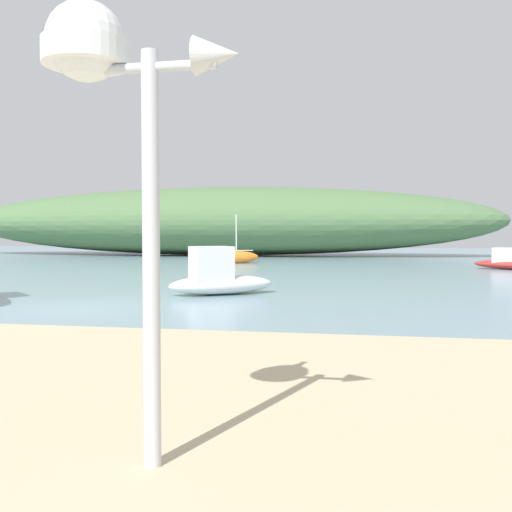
{
  "coord_description": "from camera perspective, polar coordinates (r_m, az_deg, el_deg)",
  "views": [
    {
      "loc": [
        6.72,
        -12.75,
        1.81
      ],
      "look_at": [
        3.31,
        5.73,
        1.06
      ],
      "focal_mm": 40.87,
      "sensor_mm": 36.0,
      "label": 1
    }
  ],
  "objects": [
    {
      "name": "ground_plane",
      "position": [
        14.53,
        -17.26,
        -4.98
      ],
      "size": [
        120.0,
        120.0,
        0.0
      ],
      "primitive_type": "plane",
      "color": "#7A99A8"
    },
    {
      "name": "mast_structure",
      "position": [
        4.28,
        -14.57,
        16.64
      ],
      "size": [
        1.37,
        0.59,
        3.19
      ],
      "color": "silver",
      "rests_on": "beach_sand"
    },
    {
      "name": "distant_hill",
      "position": [
        47.6,
        -3.67,
        3.4
      ],
      "size": [
        44.85,
        10.63,
        5.51
      ],
      "primitive_type": "ellipsoid",
      "color": "#517547",
      "rests_on": "ground"
    },
    {
      "name": "sailboat_west_reach",
      "position": [
        34.76,
        -1.94,
        -0.08
      ],
      "size": [
        2.78,
        1.75,
        2.92
      ],
      "color": "orange",
      "rests_on": "ground"
    },
    {
      "name": "motorboat_far_right",
      "position": [
        17.11,
        -3.73,
        -2.14
      ],
      "size": [
        3.28,
        2.76,
        1.42
      ],
      "color": "white",
      "rests_on": "ground"
    }
  ]
}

